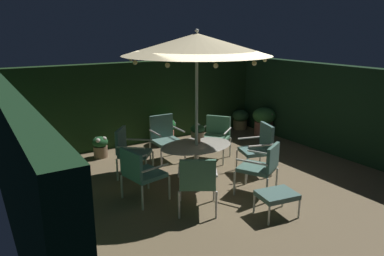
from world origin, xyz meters
name	(u,v)px	position (x,y,z in m)	size (l,w,h in m)	color
ground_plane	(213,182)	(0.00, 0.00, -0.01)	(7.14, 6.56, 0.02)	brown
hedge_backdrop_rear	(144,102)	(0.00, 3.13, 1.04)	(7.14, 0.30, 2.08)	#193116
hedge_backdrop_left	(14,165)	(-3.42, 0.00, 1.04)	(0.30, 6.56, 2.08)	#15311B
hedge_backdrop_right	(332,109)	(3.42, 0.00, 1.04)	(0.30, 6.56, 2.08)	#17301B
patio_dining_table	(196,153)	(-0.24, 0.25, 0.55)	(1.46, 1.03, 0.72)	silver
patio_umbrella	(197,45)	(-0.24, 0.25, 2.60)	(2.71, 2.71, 2.87)	silver
centerpiece_planter	(198,131)	(-0.12, 0.40, 0.94)	(0.28, 0.28, 0.38)	tan
patio_chair_north	(198,179)	(-0.94, -0.88, 0.58)	(0.84, 0.85, 0.97)	silver
patio_chair_northeast	(262,165)	(0.38, -0.92, 0.56)	(0.79, 0.82, 0.95)	silver
patio_chair_east	(259,146)	(1.04, -0.13, 0.58)	(0.70, 0.70, 1.02)	beige
patio_chair_southeast	(216,134)	(0.81, 1.07, 0.57)	(0.87, 0.86, 0.95)	silver
patio_chair_south	(165,135)	(-0.22, 1.59, 0.57)	(0.63, 0.61, 1.01)	silver
patio_chair_southwest	(130,149)	(-1.26, 1.10, 0.57)	(0.83, 0.82, 0.98)	silver
patio_chair_west	(140,171)	(-1.54, -0.01, 0.55)	(0.71, 0.75, 0.94)	silver
ottoman_footrest	(277,196)	(0.06, -1.63, 0.34)	(0.66, 0.54, 0.40)	silver
potted_plant_back_right	(240,119)	(2.91, 2.74, 0.30)	(0.49, 0.49, 0.57)	olive
potted_plant_left_near	(100,146)	(-1.41, 2.52, 0.27)	(0.36, 0.36, 0.50)	#7D6148
potted_plant_left_far	(166,129)	(0.36, 2.64, 0.37)	(0.54, 0.53, 0.68)	#A45F4F
potted_plant_front_corner	(52,204)	(-3.00, -0.08, 0.35)	(0.51, 0.51, 0.64)	tan
potted_plant_right_near	(264,120)	(3.04, 1.88, 0.43)	(0.63, 0.63, 0.78)	#A25C51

